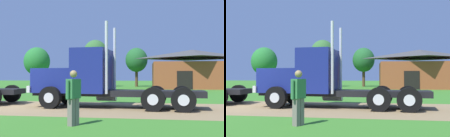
{
  "view_description": "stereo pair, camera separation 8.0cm",
  "coord_description": "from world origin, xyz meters",
  "views": [
    {
      "loc": [
        6.4,
        -12.35,
        1.46
      ],
      "look_at": [
        4.26,
        0.72,
        1.89
      ],
      "focal_mm": 42.96,
      "sensor_mm": 36.0,
      "label": 1
    },
    {
      "loc": [
        6.48,
        -12.34,
        1.46
      ],
      "look_at": [
        4.26,
        0.72,
        1.89
      ],
      "focal_mm": 42.96,
      "sensor_mm": 36.0,
      "label": 2
    }
  ],
  "objects": [
    {
      "name": "ground_plane",
      "position": [
        0.0,
        0.0,
        0.0
      ],
      "size": [
        200.0,
        200.0,
        0.0
      ],
      "primitive_type": "plane",
      "color": "#397A25"
    },
    {
      "name": "dirt_track",
      "position": [
        0.0,
        0.0,
        0.0
      ],
      "size": [
        120.0,
        5.85,
        0.01
      ],
      "primitive_type": "cube",
      "color": "#8E754E",
      "rests_on": "ground_plane"
    },
    {
      "name": "truck_foreground_white",
      "position": [
        3.28,
        0.48,
        1.29
      ],
      "size": [
        8.32,
        2.95,
        4.01
      ],
      "color": "black",
      "rests_on": "ground_plane"
    },
    {
      "name": "visitor_walking_mid",
      "position": [
        3.94,
        -4.54,
        0.89
      ],
      "size": [
        0.4,
        0.56,
        1.67
      ],
      "color": "#33723F",
      "rests_on": "ground_plane"
    },
    {
      "name": "shed_building",
      "position": [
        11.17,
        23.84,
        2.44
      ],
      "size": [
        11.11,
        7.91,
        5.06
      ],
      "color": "#974A29",
      "rests_on": "ground_plane"
    },
    {
      "name": "tree_left",
      "position": [
        -17.32,
        38.51,
        4.65
      ],
      "size": [
        5.18,
        5.18,
        7.52
      ],
      "color": "#513823",
      "rests_on": "ground_plane"
    },
    {
      "name": "tree_mid",
      "position": [
        -2.8,
        27.97,
        5.14
      ],
      "size": [
        3.72,
        3.72,
        7.23
      ],
      "color": "#513823",
      "rests_on": "ground_plane"
    },
    {
      "name": "tree_right",
      "position": [
        3.42,
        29.55,
        4.14
      ],
      "size": [
        3.44,
        3.44,
        6.07
      ],
      "color": "#513823",
      "rests_on": "ground_plane"
    }
  ]
}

